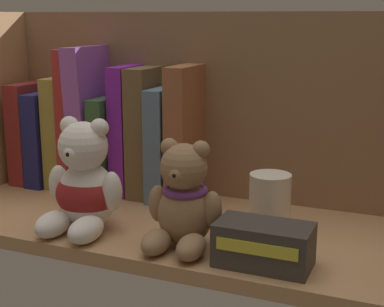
# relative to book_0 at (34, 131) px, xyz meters

# --- Properties ---
(shelf_board) EXTENTS (0.76, 0.29, 0.02)m
(shelf_board) POSITION_rel_book_0_xyz_m (0.35, -0.11, -0.10)
(shelf_board) COLOR tan
(shelf_board) RESTS_ON ground
(shelf_back_panel) EXTENTS (0.78, 0.01, 0.32)m
(shelf_back_panel) POSITION_rel_book_0_xyz_m (0.35, 0.04, 0.05)
(shelf_back_panel) COLOR #886647
(shelf_back_panel) RESTS_ON ground
(book_0) EXTENTS (0.03, 0.12, 0.18)m
(book_0) POSITION_rel_book_0_xyz_m (0.00, 0.00, 0.00)
(book_0) COLOR maroon
(book_0) RESTS_ON shelf_board
(book_1) EXTENTS (0.03, 0.13, 0.17)m
(book_1) POSITION_rel_book_0_xyz_m (0.04, 0.00, -0.01)
(book_1) COLOR navy
(book_1) RESTS_ON shelf_board
(book_2) EXTENTS (0.03, 0.11, 0.19)m
(book_2) POSITION_rel_book_0_xyz_m (0.07, 0.00, 0.01)
(book_2) COLOR olive
(book_2) RESTS_ON shelf_board
(book_3) EXTENTS (0.02, 0.13, 0.24)m
(book_3) POSITION_rel_book_0_xyz_m (0.10, 0.00, 0.03)
(book_3) COLOR #A52A2A
(book_3) RESTS_ON shelf_board
(book_4) EXTENTS (0.04, 0.14, 0.25)m
(book_4) POSITION_rel_book_0_xyz_m (0.13, 0.00, 0.03)
(book_4) COLOR #9852B9
(book_4) RESTS_ON shelf_board
(book_5) EXTENTS (0.03, 0.13, 0.16)m
(book_5) POSITION_rel_book_0_xyz_m (0.17, 0.00, -0.01)
(book_5) COLOR #355A34
(book_5) RESTS_ON shelf_board
(book_6) EXTENTS (0.03, 0.10, 0.22)m
(book_6) POSITION_rel_book_0_xyz_m (0.20, 0.00, 0.02)
(book_6) COLOR purple
(book_6) RESTS_ON shelf_board
(book_7) EXTENTS (0.04, 0.10, 0.22)m
(book_7) POSITION_rel_book_0_xyz_m (0.24, 0.00, 0.02)
(book_7) COLOR brown
(book_7) RESTS_ON shelf_board
(book_8) EXTENTS (0.03, 0.12, 0.19)m
(book_8) POSITION_rel_book_0_xyz_m (0.27, 0.00, 0.00)
(book_8) COLOR slate
(book_8) RESTS_ON shelf_board
(book_9) EXTENTS (0.03, 0.12, 0.22)m
(book_9) POSITION_rel_book_0_xyz_m (0.31, 0.00, 0.02)
(book_9) COLOR #955937
(book_9) RESTS_ON shelf_board
(teddy_bear_larger) EXTENTS (0.12, 0.12, 0.16)m
(teddy_bear_larger) POSITION_rel_book_0_xyz_m (0.23, -0.19, -0.03)
(teddy_bear_larger) COLOR white
(teddy_bear_larger) RESTS_ON shelf_board
(teddy_bear_smaller) EXTENTS (0.10, 0.11, 0.14)m
(teddy_bear_smaller) POSITION_rel_book_0_xyz_m (0.38, -0.19, -0.03)
(teddy_bear_smaller) COLOR #93704C
(teddy_bear_smaller) RESTS_ON shelf_board
(pillar_candle) EXTENTS (0.06, 0.06, 0.08)m
(pillar_candle) POSITION_rel_book_0_xyz_m (0.47, -0.08, -0.05)
(pillar_candle) COLOR silver
(pillar_candle) RESTS_ON shelf_board
(small_product_box) EXTENTS (0.12, 0.06, 0.05)m
(small_product_box) POSITION_rel_book_0_xyz_m (0.50, -0.21, -0.06)
(small_product_box) COLOR #38332D
(small_product_box) RESTS_ON shelf_board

